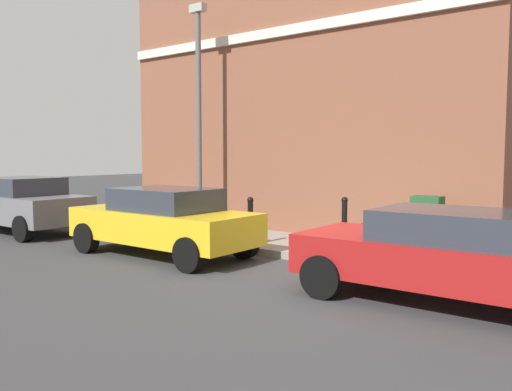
{
  "coord_description": "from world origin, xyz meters",
  "views": [
    {
      "loc": [
        -7.53,
        -4.17,
        2.1
      ],
      "look_at": [
        1.45,
        2.61,
        1.2
      ],
      "focal_mm": 36.32,
      "sensor_mm": 36.0,
      "label": 1
    }
  ],
  "objects_px": {
    "car_yellow": "(163,220)",
    "lamppost": "(199,107)",
    "bollard_near_cabinet": "(344,219)",
    "bollard_far_kerb": "(250,219)",
    "car_grey": "(22,204)",
    "utility_cabinet": "(427,228)",
    "car_red": "(451,255)"
  },
  "relations": [
    {
      "from": "car_red",
      "to": "lamppost",
      "type": "bearing_deg",
      "value": -19.35
    },
    {
      "from": "car_grey",
      "to": "bollard_near_cabinet",
      "type": "bearing_deg",
      "value": -162.28
    },
    {
      "from": "utility_cabinet",
      "to": "car_red",
      "type": "bearing_deg",
      "value": -154.55
    },
    {
      "from": "utility_cabinet",
      "to": "bollard_near_cabinet",
      "type": "height_order",
      "value": "utility_cabinet"
    },
    {
      "from": "bollard_far_kerb",
      "to": "lamppost",
      "type": "bearing_deg",
      "value": 67.09
    },
    {
      "from": "car_grey",
      "to": "utility_cabinet",
      "type": "distance_m",
      "value": 10.36
    },
    {
      "from": "car_red",
      "to": "car_yellow",
      "type": "relative_size",
      "value": 1.03
    },
    {
      "from": "utility_cabinet",
      "to": "bollard_far_kerb",
      "type": "height_order",
      "value": "utility_cabinet"
    },
    {
      "from": "car_red",
      "to": "bollard_far_kerb",
      "type": "xyz_separation_m",
      "value": [
        1.43,
        4.64,
        0.0
      ]
    },
    {
      "from": "car_red",
      "to": "utility_cabinet",
      "type": "height_order",
      "value": "car_red"
    },
    {
      "from": "car_yellow",
      "to": "lamppost",
      "type": "relative_size",
      "value": 0.73
    },
    {
      "from": "car_grey",
      "to": "bollard_far_kerb",
      "type": "bearing_deg",
      "value": -167.82
    },
    {
      "from": "car_yellow",
      "to": "utility_cabinet",
      "type": "xyz_separation_m",
      "value": [
        2.54,
        -4.59,
        -0.06
      ]
    },
    {
      "from": "car_grey",
      "to": "lamppost",
      "type": "distance_m",
      "value": 5.46
    },
    {
      "from": "car_yellow",
      "to": "bollard_near_cabinet",
      "type": "bearing_deg",
      "value": -136.12
    },
    {
      "from": "car_yellow",
      "to": "car_grey",
      "type": "height_order",
      "value": "car_grey"
    },
    {
      "from": "car_yellow",
      "to": "bollard_far_kerb",
      "type": "height_order",
      "value": "car_yellow"
    },
    {
      "from": "car_yellow",
      "to": "car_grey",
      "type": "bearing_deg",
      "value": 0.97
    },
    {
      "from": "bollard_far_kerb",
      "to": "lamppost",
      "type": "xyz_separation_m",
      "value": [
        1.05,
        2.48,
        2.6
      ]
    },
    {
      "from": "car_yellow",
      "to": "car_red",
      "type": "bearing_deg",
      "value": -179.74
    },
    {
      "from": "bollard_far_kerb",
      "to": "car_red",
      "type": "bearing_deg",
      "value": -107.16
    },
    {
      "from": "utility_cabinet",
      "to": "bollard_near_cabinet",
      "type": "bearing_deg",
      "value": 86.84
    },
    {
      "from": "car_grey",
      "to": "bollard_far_kerb",
      "type": "distance_m",
      "value": 6.77
    },
    {
      "from": "car_yellow",
      "to": "car_grey",
      "type": "xyz_separation_m",
      "value": [
        -0.06,
        5.43,
        0.03
      ]
    },
    {
      "from": "bollard_near_cabinet",
      "to": "bollard_far_kerb",
      "type": "xyz_separation_m",
      "value": [
        -1.22,
        1.61,
        0.0
      ]
    },
    {
      "from": "car_yellow",
      "to": "lamppost",
      "type": "height_order",
      "value": "lamppost"
    },
    {
      "from": "bollard_near_cabinet",
      "to": "bollard_far_kerb",
      "type": "relative_size",
      "value": 1.0
    },
    {
      "from": "utility_cabinet",
      "to": "lamppost",
      "type": "xyz_separation_m",
      "value": [
        -0.07,
        5.91,
        2.62
      ]
    },
    {
      "from": "utility_cabinet",
      "to": "bollard_far_kerb",
      "type": "distance_m",
      "value": 3.6
    },
    {
      "from": "bollard_near_cabinet",
      "to": "lamppost",
      "type": "xyz_separation_m",
      "value": [
        -0.17,
        4.09,
        2.6
      ]
    },
    {
      "from": "bollard_near_cabinet",
      "to": "lamppost",
      "type": "relative_size",
      "value": 0.18
    },
    {
      "from": "car_red",
      "to": "bollard_near_cabinet",
      "type": "height_order",
      "value": "car_red"
    }
  ]
}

